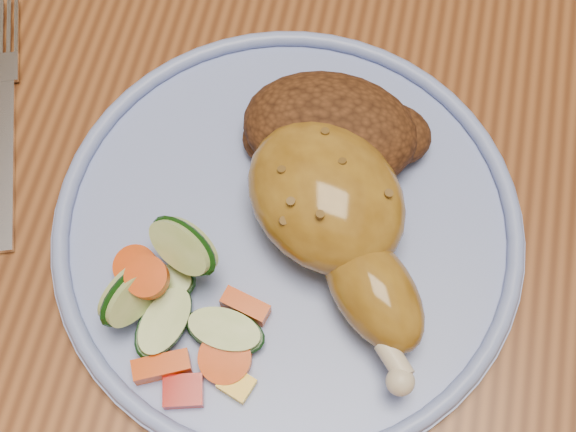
{
  "coord_description": "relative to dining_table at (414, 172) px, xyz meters",
  "views": [
    {
      "loc": [
        -0.04,
        -0.28,
        1.19
      ],
      "look_at": [
        -0.07,
        -0.1,
        0.78
      ],
      "focal_mm": 50.0,
      "sensor_mm": 36.0,
      "label": 1
    }
  ],
  "objects": [
    {
      "name": "plate",
      "position": [
        -0.07,
        -0.1,
        0.09
      ],
      "size": [
        0.28,
        0.28,
        0.01
      ],
      "primitive_type": "cylinder",
      "color": "#7B90DB",
      "rests_on": "dining_table"
    },
    {
      "name": "dining_table",
      "position": [
        0.0,
        0.0,
        0.0
      ],
      "size": [
        0.9,
        1.4,
        0.75
      ],
      "color": "brown",
      "rests_on": "ground"
    },
    {
      "name": "fork",
      "position": [
        -0.27,
        -0.07,
        0.09
      ],
      "size": [
        0.07,
        0.16,
        0.0
      ],
      "color": "silver",
      "rests_on": "dining_table"
    },
    {
      "name": "ground",
      "position": [
        0.0,
        0.0,
        -0.67
      ],
      "size": [
        4.0,
        4.0,
        0.0
      ],
      "primitive_type": "plane",
      "color": "#542E1C",
      "rests_on": "ground"
    },
    {
      "name": "plate_rim",
      "position": [
        -0.07,
        -0.1,
        0.1
      ],
      "size": [
        0.28,
        0.28,
        0.01
      ],
      "primitive_type": "torus",
      "color": "#7B90DB",
      "rests_on": "plate"
    },
    {
      "name": "chicken_leg",
      "position": [
        -0.05,
        -0.1,
        0.12
      ],
      "size": [
        0.14,
        0.16,
        0.05
      ],
      "color": "#9D6E21",
      "rests_on": "plate"
    },
    {
      "name": "rice_pilaf",
      "position": [
        -0.06,
        -0.04,
        0.11
      ],
      "size": [
        0.11,
        0.08,
        0.05
      ],
      "color": "#4B2712",
      "rests_on": "plate"
    },
    {
      "name": "vegetable_pile",
      "position": [
        -0.12,
        -0.17,
        0.11
      ],
      "size": [
        0.1,
        0.11,
        0.05
      ],
      "color": "#A50A05",
      "rests_on": "plate"
    }
  ]
}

